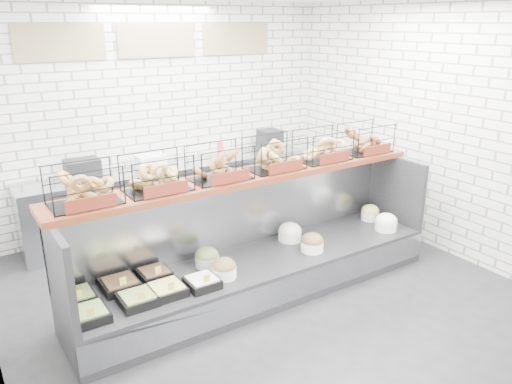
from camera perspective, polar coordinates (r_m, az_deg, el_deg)
ground at (r=5.23m, az=2.31°, el=-12.66°), size 5.50×5.50×0.00m
room_shell at (r=5.00m, az=-1.45°, el=11.12°), size 5.02×5.51×3.01m
display_case at (r=5.30m, az=-0.00°, el=-8.09°), size 4.00×0.90×1.20m
bagel_shelf at (r=5.07m, az=-0.88°, el=3.49°), size 4.10×0.50×0.40m
prep_counter at (r=6.96m, az=-9.28°, el=-0.34°), size 4.00×0.60×1.20m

